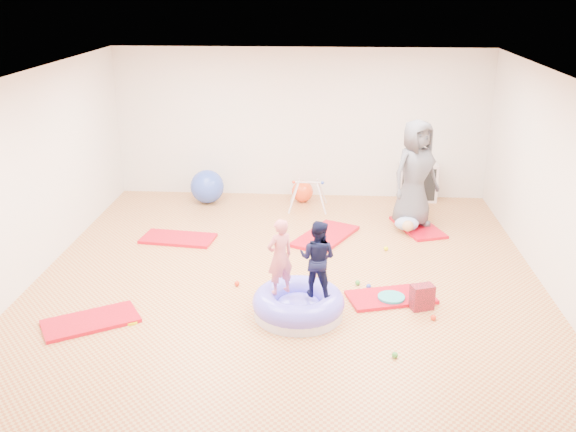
{
  "coord_description": "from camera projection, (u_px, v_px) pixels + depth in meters",
  "views": [
    {
      "loc": [
        0.53,
        -7.88,
        3.9
      ],
      "look_at": [
        0.0,
        0.3,
        0.9
      ],
      "focal_mm": 40.0,
      "sensor_mm": 36.0,
      "label": 1
    }
  ],
  "objects": [
    {
      "name": "gym_mat_front_left",
      "position": [
        91.0,
        321.0,
        7.78
      ],
      "size": [
        1.24,
        1.06,
        0.05
      ],
      "primitive_type": "cube",
      "rotation": [
        0.0,
        0.0,
        0.55
      ],
      "color": "red",
      "rests_on": "ground"
    },
    {
      "name": "balance_disc",
      "position": [
        391.0,
        299.0,
        8.3
      ],
      "size": [
        0.35,
        0.35,
        0.08
      ],
      "primitive_type": "cylinder",
      "color": "teal",
      "rests_on": "ground"
    },
    {
      "name": "child_pink",
      "position": [
        280.0,
        253.0,
        7.75
      ],
      "size": [
        0.42,
        0.39,
        0.97
      ],
      "primitive_type": "imported",
      "rotation": [
        0.0,
        0.0,
        3.76
      ],
      "color": "#D5656C",
      "rests_on": "inflatable_cushion"
    },
    {
      "name": "ball_pit_balls",
      "position": [
        356.0,
        287.0,
        8.64
      ],
      "size": [
        2.6,
        3.09,
        0.07
      ],
      "color": "green",
      "rests_on": "ground"
    },
    {
      "name": "gym_mat_right",
      "position": [
        391.0,
        297.0,
        8.38
      ],
      "size": [
        1.22,
        0.84,
        0.05
      ],
      "primitive_type": "cube",
      "rotation": [
        0.0,
        0.0,
        0.28
      ],
      "color": "red",
      "rests_on": "ground"
    },
    {
      "name": "exercise_ball_orange",
      "position": [
        302.0,
        191.0,
        12.04
      ],
      "size": [
        0.4,
        0.4,
        0.4
      ],
      "primitive_type": "sphere",
      "color": "#F7491C",
      "rests_on": "ground"
    },
    {
      "name": "backpack",
      "position": [
        422.0,
        297.0,
        8.08
      ],
      "size": [
        0.32,
        0.26,
        0.33
      ],
      "primitive_type": "cube",
      "rotation": [
        0.0,
        0.0,
        0.34
      ],
      "color": "red",
      "rests_on": "ground"
    },
    {
      "name": "inflatable_cushion",
      "position": [
        298.0,
        305.0,
        7.94
      ],
      "size": [
        1.14,
        1.14,
        0.36
      ],
      "rotation": [
        0.0,
        0.0,
        -0.2
      ],
      "color": "silver",
      "rests_on": "ground"
    },
    {
      "name": "infant_play_gym",
      "position": [
        308.0,
        191.0,
        11.56
      ],
      "size": [
        0.7,
        0.66,
        0.53
      ],
      "rotation": [
        0.0,
        0.0,
        0.37
      ],
      "color": "beige",
      "rests_on": "ground"
    },
    {
      "name": "child_navy",
      "position": [
        318.0,
        255.0,
        7.71
      ],
      "size": [
        0.56,
        0.5,
        0.97
      ],
      "primitive_type": "imported",
      "rotation": [
        0.0,
        0.0,
        2.8
      ],
      "color": "black",
      "rests_on": "inflatable_cushion"
    },
    {
      "name": "gym_mat_rear_right",
      "position": [
        418.0,
        227.0,
        10.77
      ],
      "size": [
        0.89,
        1.24,
        0.05
      ],
      "primitive_type": "cube",
      "rotation": [
        0.0,
        0.0,
        1.9
      ],
      "color": "red",
      "rests_on": "ground"
    },
    {
      "name": "cube_shelf",
      "position": [
        418.0,
        182.0,
        12.05
      ],
      "size": [
        0.71,
        0.35,
        0.71
      ],
      "color": "beige",
      "rests_on": "ground"
    },
    {
      "name": "yellow_toy",
      "position": [
        131.0,
        321.0,
        7.81
      ],
      "size": [
        0.19,
        0.19,
        0.03
      ],
      "primitive_type": "cylinder",
      "color": "#E0E100",
      "rests_on": "ground"
    },
    {
      "name": "room",
      "position": [
        286.0,
        188.0,
        8.28
      ],
      "size": [
        7.01,
        8.01,
        2.81
      ],
      "color": "tan",
      "rests_on": "ground"
    },
    {
      "name": "exercise_ball_blue",
      "position": [
        207.0,
        187.0,
        11.95
      ],
      "size": [
        0.63,
        0.63,
        0.63
      ],
      "primitive_type": "sphere",
      "color": "#2D49BB",
      "rests_on": "ground"
    },
    {
      "name": "gym_mat_center_back",
      "position": [
        325.0,
        236.0,
        10.38
      ],
      "size": [
        1.15,
        1.43,
        0.05
      ],
      "primitive_type": "cube",
      "rotation": [
        0.0,
        0.0,
        1.1
      ],
      "color": "red",
      "rests_on": "ground"
    },
    {
      "name": "gym_mat_mid_left",
      "position": [
        178.0,
        238.0,
        10.3
      ],
      "size": [
        1.21,
        0.72,
        0.05
      ],
      "primitive_type": "cube",
      "rotation": [
        0.0,
        0.0,
        -0.13
      ],
      "color": "red",
      "rests_on": "ground"
    },
    {
      "name": "adult_caregiver",
      "position": [
        415.0,
        174.0,
        10.52
      ],
      "size": [
        1.04,
        0.95,
        1.79
      ],
      "primitive_type": "imported",
      "rotation": [
        0.0,
        0.0,
        0.58
      ],
      "color": "#4B4B53",
      "rests_on": "gym_mat_rear_right"
    },
    {
      "name": "infant",
      "position": [
        407.0,
        224.0,
        10.51
      ],
      "size": [
        0.39,
        0.4,
        0.23
      ],
      "color": "#92A7D9",
      "rests_on": "gym_mat_rear_right"
    }
  ]
}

